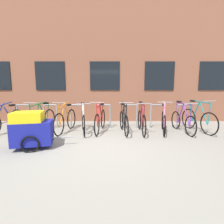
# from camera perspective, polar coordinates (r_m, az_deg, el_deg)

# --- Properties ---
(ground_plane) EXTENTS (42.00, 42.00, 0.00)m
(ground_plane) POSITION_cam_1_polar(r_m,az_deg,el_deg) (4.40, -4.28, -11.24)
(ground_plane) COLOR gray
(storefront_building) EXTENTS (28.00, 6.86, 6.01)m
(storefront_building) POSITION_cam_1_polar(r_m,az_deg,el_deg) (10.87, -1.81, 16.16)
(storefront_building) COLOR brown
(storefront_building) RESTS_ON ground
(bike_rack) EXTENTS (6.53, 0.05, 0.89)m
(bike_rack) POSITION_cam_1_polar(r_m,az_deg,el_deg) (6.12, -2.96, -0.69)
(bike_rack) COLOR gray
(bike_rack) RESTS_ON ground
(bicycle_blue) EXTENTS (0.48, 1.77, 1.07)m
(bicycle_blue) POSITION_cam_1_polar(r_m,az_deg,el_deg) (6.55, -33.29, -2.60)
(bicycle_blue) COLOR black
(bicycle_blue) RESTS_ON ground
(bicycle_purple) EXTENTS (0.44, 1.67, 1.06)m
(bicycle_purple) POSITION_cam_1_polar(r_m,az_deg,el_deg) (6.03, 23.31, -2.91)
(bicycle_purple) COLOR black
(bicycle_purple) RESTS_ON ground
(bicycle_black) EXTENTS (0.44, 1.67, 1.07)m
(bicycle_black) POSITION_cam_1_polar(r_m,az_deg,el_deg) (5.51, 4.02, -3.21)
(bicycle_black) COLOR black
(bicycle_black) RESTS_ON ground
(bicycle_maroon) EXTENTS (0.44, 1.73, 1.05)m
(bicycle_maroon) POSITION_cam_1_polar(r_m,az_deg,el_deg) (5.58, 10.17, -3.10)
(bicycle_maroon) COLOR black
(bicycle_maroon) RESTS_ON ground
(bicycle_orange) EXTENTS (0.44, 1.73, 1.07)m
(bicycle_orange) POSITION_cam_1_polar(r_m,az_deg,el_deg) (5.81, -15.93, -2.78)
(bicycle_orange) COLOR black
(bicycle_orange) RESTS_ON ground
(bicycle_red) EXTENTS (0.44, 1.78, 1.07)m
(bicycle_red) POSITION_cam_1_polar(r_m,az_deg,el_deg) (5.65, -4.20, -2.85)
(bicycle_red) COLOR black
(bicycle_red) RESTS_ON ground
(bicycle_green) EXTENTS (0.46, 1.81, 1.07)m
(bicycle_green) POSITION_cam_1_polar(r_m,az_deg,el_deg) (6.03, -23.64, -2.73)
(bicycle_green) COLOR black
(bicycle_green) RESTS_ON ground
(bicycle_teal) EXTENTS (0.52, 1.70, 1.11)m
(bicycle_teal) POSITION_cam_1_polar(r_m,az_deg,el_deg) (6.37, 27.72, -2.35)
(bicycle_teal) COLOR black
(bicycle_teal) RESTS_ON ground
(bicycle_white) EXTENTS (0.51, 1.63, 1.03)m
(bicycle_white) POSITION_cam_1_polar(r_m,az_deg,el_deg) (5.59, -10.07, -3.14)
(bicycle_white) COLOR black
(bicycle_white) RESTS_ON ground
(bicycle_pink) EXTENTS (0.55, 1.64, 1.08)m
(bicycle_pink) POSITION_cam_1_polar(r_m,az_deg,el_deg) (5.79, 17.45, -3.04)
(bicycle_pink) COLOR black
(bicycle_pink) RESTS_ON ground
(bike_trailer) EXTENTS (1.48, 0.79, 0.92)m
(bike_trailer) POSITION_cam_1_polar(r_m,az_deg,el_deg) (4.49, -26.25, -5.46)
(bike_trailer) COLOR navy
(bike_trailer) RESTS_ON ground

